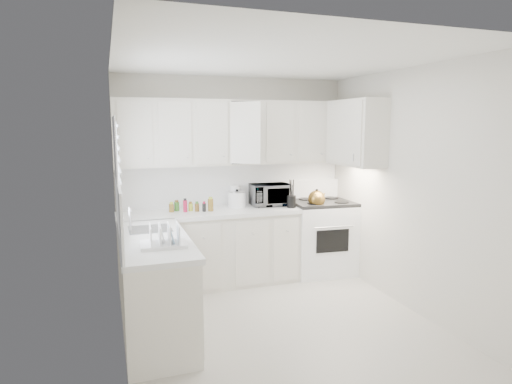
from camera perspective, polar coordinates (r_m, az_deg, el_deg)
name	(u,v)px	position (r m, az deg, el deg)	size (l,w,h in m)	color
floor	(278,323)	(4.64, 2.94, -16.75)	(3.20, 3.20, 0.00)	#BAB5AA
ceiling	(281,59)	(4.23, 3.23, 16.95)	(3.20, 3.20, 0.00)	white
wall_back	(234,178)	(5.74, -2.93, 1.80)	(3.00, 3.00, 0.00)	beige
wall_front	(375,237)	(2.86, 15.27, -5.71)	(3.00, 3.00, 0.00)	beige
wall_left	(118,207)	(3.94, -17.59, -1.85)	(3.20, 3.20, 0.00)	beige
wall_right	(408,190)	(5.00, 19.23, 0.26)	(3.20, 3.20, 0.00)	beige
window_blinds	(118,174)	(4.25, -17.61, 2.31)	(0.06, 0.96, 1.06)	white
lower_cabinets_back	(211,250)	(5.53, -5.90, -7.51)	(2.22, 0.60, 0.90)	beige
lower_cabinets_left	(154,288)	(4.38, -13.12, -12.17)	(0.60, 1.60, 0.90)	beige
countertop_back	(211,213)	(5.41, -5.96, -2.70)	(2.24, 0.64, 0.05)	silver
countertop_left	(154,240)	(4.24, -13.21, -6.14)	(0.64, 1.62, 0.05)	silver
backsplash_back	(234,184)	(5.74, -2.89, 1.04)	(2.98, 0.02, 0.55)	silver
backsplash_left	(119,211)	(4.15, -17.48, -2.37)	(0.02, 1.60, 0.55)	silver
upper_cabinets_back	(237,164)	(5.56, -2.47, 3.64)	(3.00, 0.33, 0.80)	beige
upper_cabinets_right	(355,165)	(5.55, 12.76, 3.42)	(0.33, 0.90, 0.80)	beige
sink	(150,218)	(4.54, -13.73, -3.27)	(0.42, 0.38, 0.30)	gray
stove	(323,227)	(5.98, 8.69, -4.54)	(0.82, 0.67, 1.26)	white
tea_kettle	(317,198)	(5.67, 7.92, -0.75)	(0.28, 0.23, 0.25)	olive
frying_pan	(329,200)	(6.13, 9.56, -1.03)	(0.27, 0.45, 0.04)	black
microwave	(270,192)	(5.71, 1.89, -0.05)	(0.51, 0.28, 0.34)	gray
rice_cooker	(237,198)	(5.61, -2.50, -0.80)	(0.23, 0.23, 0.23)	white
paper_towel	(235,196)	(5.67, -2.76, -0.49)	(0.12, 0.12, 0.27)	white
utensil_crock	(292,193)	(5.56, 4.67, -0.16)	(0.12, 0.12, 0.37)	black
dish_rack	(163,234)	(3.90, -12.02, -5.36)	(0.39, 0.30, 0.22)	white
spice_left_0	(171,206)	(5.44, -11.01, -1.79)	(0.06, 0.06, 0.13)	brown
spice_left_1	(179,207)	(5.36, -10.08, -1.92)	(0.06, 0.06, 0.13)	#387226
spice_left_2	(184,205)	(5.46, -9.45, -1.71)	(0.06, 0.06, 0.13)	#B0173C
spice_left_3	(191,206)	(5.38, -8.51, -1.83)	(0.06, 0.06, 0.13)	#BCD131
spice_left_4	(196,204)	(5.49, -7.91, -1.62)	(0.06, 0.06, 0.13)	brown
spice_left_5	(203,205)	(5.41, -6.94, -1.74)	(0.06, 0.06, 0.13)	black
spice_left_6	(207,204)	(5.52, -6.38, -1.53)	(0.06, 0.06, 0.13)	brown
sauce_right_0	(278,197)	(5.84, 2.96, -0.62)	(0.06, 0.06, 0.19)	#B0173C
sauce_right_1	(284,197)	(5.80, 3.68, -0.68)	(0.06, 0.06, 0.19)	#BCD131
sauce_right_2	(286,196)	(5.88, 3.95, -0.56)	(0.06, 0.06, 0.19)	brown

